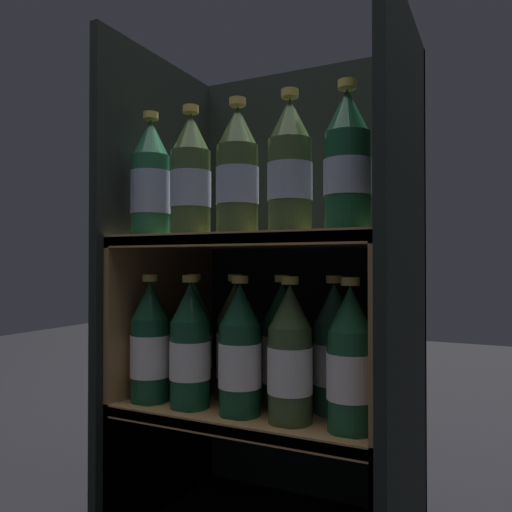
{
  "coord_description": "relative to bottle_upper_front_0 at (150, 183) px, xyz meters",
  "views": [
    {
      "loc": [
        0.43,
        -0.75,
        0.56
      ],
      "look_at": [
        0.0,
        0.14,
        0.58
      ],
      "focal_mm": 35.0,
      "sensor_mm": 36.0,
      "label": 1
    }
  ],
  "objects": [
    {
      "name": "bottle_upper_front_0",
      "position": [
        0.0,
        0.0,
        0.0
      ],
      "size": [
        0.08,
        0.08,
        0.26
      ],
      "color": "#1E5638",
      "rests_on": "shelf_upper"
    },
    {
      "name": "bottle_lower_back_3",
      "position": [
        0.36,
        0.09,
        -0.33
      ],
      "size": [
        0.08,
        0.08,
        0.26
      ],
      "color": "#285B42",
      "rests_on": "shelf_lower"
    },
    {
      "name": "bottle_lower_front_4",
      "position": [
        0.42,
        0.0,
        -0.33
      ],
      "size": [
        0.08,
        0.08,
        0.26
      ],
      "color": "#194C2D",
      "rests_on": "shelf_lower"
    },
    {
      "name": "bottle_lower_back_1",
      "position": [
        0.15,
        0.09,
        -0.33
      ],
      "size": [
        0.08,
        0.08,
        0.26
      ],
      "color": "#384C28",
      "rests_on": "shelf_lower"
    },
    {
      "name": "shelf_lower",
      "position": [
        0.21,
        0.12,
        -0.51
      ],
      "size": [
        0.53,
        0.39,
        0.28
      ],
      "color": "#9E7547",
      "rests_on": "ground_plane"
    },
    {
      "name": "fridge_side_left",
      "position": [
        -0.07,
        0.13,
        -0.21
      ],
      "size": [
        0.02,
        0.43,
        1.04
      ],
      "primitive_type": "cube",
      "color": "black",
      "rests_on": "ground_plane"
    },
    {
      "name": "bottle_upper_front_2",
      "position": [
        0.2,
        0.0,
        0.0
      ],
      "size": [
        0.08,
        0.08,
        0.26
      ],
      "color": "#384C28",
      "rests_on": "shelf_upper"
    },
    {
      "name": "bottle_upper_front_3",
      "position": [
        0.31,
        0.0,
        0.0
      ],
      "size": [
        0.08,
        0.08,
        0.26
      ],
      "color": "#384C28",
      "rests_on": "shelf_upper"
    },
    {
      "name": "bottle_lower_front_1",
      "position": [
        0.1,
        0.0,
        -0.33
      ],
      "size": [
        0.08,
        0.08,
        0.26
      ],
      "color": "#144228",
      "rests_on": "shelf_lower"
    },
    {
      "name": "bottle_lower_front_2",
      "position": [
        0.2,
        0.0,
        -0.33
      ],
      "size": [
        0.08,
        0.08,
        0.26
      ],
      "color": "#144228",
      "rests_on": "shelf_lower"
    },
    {
      "name": "fridge_side_right",
      "position": [
        0.48,
        0.13,
        -0.21
      ],
      "size": [
        0.02,
        0.43,
        1.04
      ],
      "primitive_type": "cube",
      "color": "black",
      "rests_on": "ground_plane"
    },
    {
      "name": "fridge_back_wall",
      "position": [
        0.21,
        0.33,
        -0.21
      ],
      "size": [
        0.57,
        0.02,
        1.04
      ],
      "primitive_type": "cube",
      "color": "black",
      "rests_on": "ground_plane"
    },
    {
      "name": "bottle_upper_front_1",
      "position": [
        0.1,
        0.0,
        0.0
      ],
      "size": [
        0.08,
        0.08,
        0.26
      ],
      "color": "#384C28",
      "rests_on": "shelf_upper"
    },
    {
      "name": "bottle_lower_back_0",
      "position": [
        0.05,
        0.09,
        -0.33
      ],
      "size": [
        0.08,
        0.08,
        0.26
      ],
      "color": "#285B42",
      "rests_on": "shelf_lower"
    },
    {
      "name": "bottle_lower_back_2",
      "position": [
        0.26,
        0.09,
        -0.33
      ],
      "size": [
        0.08,
        0.08,
        0.26
      ],
      "color": "#144228",
      "rests_on": "shelf_lower"
    },
    {
      "name": "bottle_upper_front_4",
      "position": [
        0.41,
        -0.0,
        0.0
      ],
      "size": [
        0.08,
        0.08,
        0.26
      ],
      "color": "#144228",
      "rests_on": "shelf_upper"
    },
    {
      "name": "bottle_lower_front_0",
      "position": [
        0.0,
        0.0,
        -0.33
      ],
      "size": [
        0.08,
        0.08,
        0.26
      ],
      "color": "#144228",
      "rests_on": "shelf_lower"
    },
    {
      "name": "bottle_lower_front_3",
      "position": [
        0.31,
        0.0,
        -0.33
      ],
      "size": [
        0.08,
        0.08,
        0.26
      ],
      "color": "#384C28",
      "rests_on": "shelf_lower"
    },
    {
      "name": "shelf_upper",
      "position": [
        0.21,
        0.12,
        -0.3
      ],
      "size": [
        0.53,
        0.39,
        0.62
      ],
      "color": "#9E7547",
      "rests_on": "ground_plane"
    }
  ]
}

